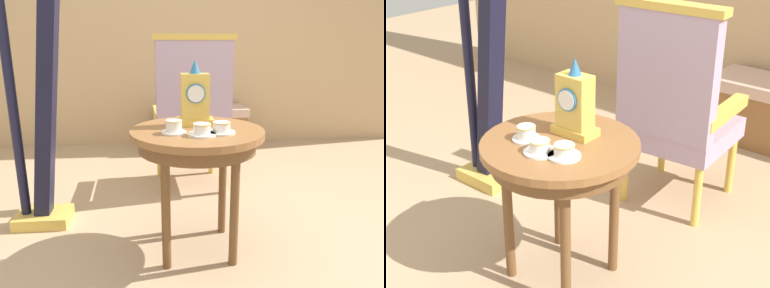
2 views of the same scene
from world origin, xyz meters
The scene contains 10 objects.
ground_plane centered at (0.00, 0.00, 0.00)m, with size 10.00×10.00×0.00m, color tan.
wall_back centered at (0.00, 2.25, 1.40)m, with size 6.00×0.10×2.80m, color tan.
side_table centered at (0.07, 0.00, 0.59)m, with size 0.67×0.67×0.67m.
teacup_left centered at (-0.05, -0.08, 0.70)m, with size 0.12×0.12×0.06m.
teacup_right centered at (0.08, -0.13, 0.69)m, with size 0.13×0.13×0.06m.
teacup_center centered at (0.17, -0.10, 0.69)m, with size 0.13×0.13×0.06m.
mantel_clock centered at (0.07, 0.10, 0.80)m, with size 0.19×0.11×0.34m.
armchair centered at (0.12, 0.84, 0.59)m, with size 0.57×0.56×1.14m.
harp centered at (-0.81, 0.38, 0.76)m, with size 0.40×0.24×1.86m.
window_bench centered at (0.31, 1.95, 0.22)m, with size 0.96×0.40×0.44m.
Camera 1 is at (-0.12, -1.77, 1.09)m, focal length 34.38 mm.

